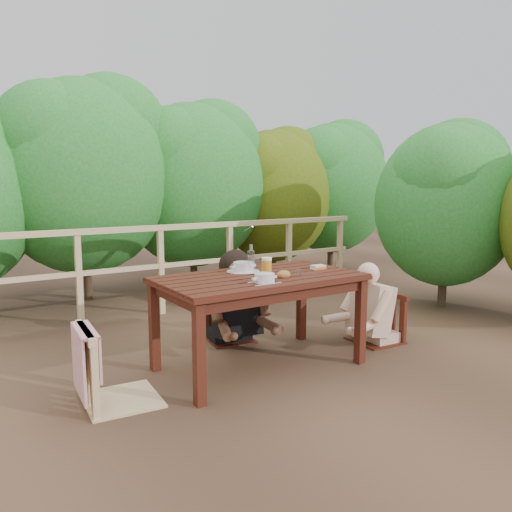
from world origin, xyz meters
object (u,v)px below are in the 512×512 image
bottle (251,260)px  tumbler (297,273)px  soup_far (243,267)px  table (259,322)px  woman (229,270)px  soup_near (264,279)px  beer_glass (267,267)px  chair_right (376,297)px  butter_tub (318,268)px  chair_far (230,298)px  bread_roll (284,275)px  diner_right (379,276)px  chair_left (119,329)px

bottle → tumbler: bottle is taller
soup_far → tumbler: size_ratio=3.87×
table → woman: size_ratio=1.19×
soup_near → tumbler: 0.38m
woman → soup_near: (-0.28, -1.00, 0.11)m
soup_far → beer_glass: bearing=-78.6°
chair_right → soup_far: 1.36m
beer_glass → butter_tub: beer_glass is taller
chair_far → bread_roll: (-0.03, -0.89, 0.36)m
table → butter_tub: (0.57, -0.04, 0.39)m
woman → bread_roll: woman is taller
bread_roll → diner_right: bearing=5.3°
chair_left → soup_far: (1.14, 0.26, 0.27)m
chair_left → diner_right: size_ratio=0.82×
soup_near → chair_far: bearing=74.2°
butter_tub → chair_left: bearing=-176.8°
table → chair_right: chair_right is taller
chair_left → butter_tub: 1.74m
tumbler → soup_near: bearing=-167.4°
soup_far → bottle: bottle is taller
chair_far → bottle: size_ratio=3.34×
chair_right → woman: woman is taller
butter_tub → chair_far: bearing=122.8°
bread_roll → tumbler: (0.12, -0.01, 0.00)m
diner_right → bottle: size_ratio=5.06×
soup_far → tumbler: 0.48m
diner_right → butter_tub: size_ratio=10.70×
chair_right → butter_tub: (-0.70, 0.02, 0.33)m
butter_tub → soup_far: bearing=158.6°
butter_tub → bread_roll: bearing=-160.7°
chair_right → woman: bearing=-121.1°
diner_right → bottle: diner_right is taller
chair_far → woman: bearing=99.4°
woman → soup_near: size_ratio=5.36×
soup_near → bread_roll: size_ratio=2.15×
woman → diner_right: bearing=154.7°
table → beer_glass: 0.45m
table → soup_far: bearing=91.6°
table → bread_roll: bearing=-55.1°
soup_far → chair_right: bearing=-12.8°
chair_right → diner_right: diner_right is taller
chair_far → bread_roll: 0.96m
chair_far → diner_right: size_ratio=0.66×
chair_far → bread_roll: chair_far is taller
soup_near → butter_tub: bearing=17.7°
bread_roll → bottle: 0.33m
soup_near → bottle: (0.14, 0.39, 0.08)m
chair_far → diner_right: diner_right is taller
diner_right → soup_far: (-1.31, 0.29, 0.16)m
chair_right → butter_tub: bearing=-87.3°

